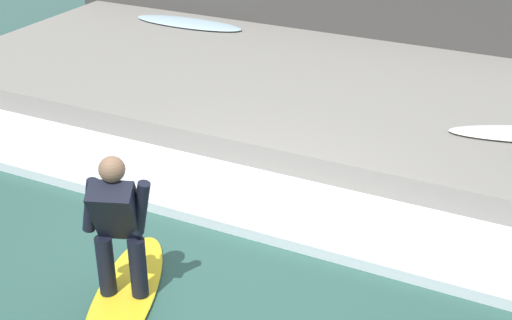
# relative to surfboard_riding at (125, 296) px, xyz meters

# --- Properties ---
(ground_plane) EXTENTS (28.00, 28.00, 0.00)m
(ground_plane) POSITION_rel_surfboard_riding_xyz_m (1.09, -0.45, -0.03)
(ground_plane) COLOR #2D564C
(concrete_ledge) EXTENTS (4.40, 12.08, 0.41)m
(concrete_ledge) POSITION_rel_surfboard_riding_xyz_m (4.71, -0.45, 0.17)
(concrete_ledge) COLOR gray
(concrete_ledge) RESTS_ON ground_plane
(back_wall) EXTENTS (0.50, 12.69, 1.42)m
(back_wall) POSITION_rel_surfboard_riding_xyz_m (7.16, -0.45, 0.68)
(back_wall) COLOR #474442
(back_wall) RESTS_ON ground_plane
(wave_foam_crest) EXTENTS (1.19, 11.48, 0.11)m
(wave_foam_crest) POSITION_rel_surfboard_riding_xyz_m (1.91, -0.45, 0.03)
(wave_foam_crest) COLOR silver
(wave_foam_crest) RESTS_ON ground_plane
(surfboard_riding) EXTENTS (1.93, 1.15, 0.06)m
(surfboard_riding) POSITION_rel_surfboard_riding_xyz_m (0.00, 0.00, 0.00)
(surfboard_riding) COLOR yellow
(surfboard_riding) RESTS_ON ground_plane
(surfer_riding) EXTENTS (0.54, 0.60, 1.32)m
(surfer_riding) POSITION_rel_surfboard_riding_xyz_m (0.00, 0.00, 0.76)
(surfer_riding) COLOR black
(surfer_riding) RESTS_ON surfboard_riding
(surfboard_spare) EXTENTS (0.63, 2.05, 0.06)m
(surfboard_spare) POSITION_rel_surfboard_riding_xyz_m (6.29, 3.15, 0.41)
(surfboard_spare) COLOR silver
(surfboard_spare) RESTS_ON concrete_ledge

